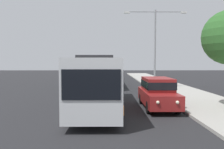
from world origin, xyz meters
TOP-DOWN VIEW (x-y plane):
  - bus_lead at (-1.30, 12.02)m, footprint 2.58×10.81m
  - bus_second_in_line at (-1.30, 25.23)m, footprint 2.58×10.95m
  - bus_middle at (-1.30, 38.90)m, footprint 2.58×11.37m
  - white_suv at (2.40, 12.00)m, footprint 1.86×5.00m
  - streetlamp_mid at (4.10, 21.65)m, footprint 6.46×0.28m

SIDE VIEW (x-z plane):
  - white_suv at x=2.40m, z-range 0.08..1.98m
  - bus_lead at x=-1.30m, z-range 0.08..3.29m
  - bus_second_in_line at x=-1.30m, z-range 0.09..3.30m
  - bus_middle at x=-1.30m, z-range 0.09..3.30m
  - streetlamp_mid at x=4.10m, z-range 1.11..9.27m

